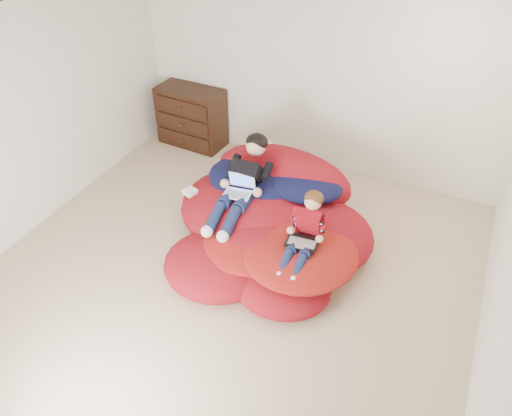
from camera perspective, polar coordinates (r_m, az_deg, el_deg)
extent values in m
cube|color=#C5AC8D|center=(5.54, -2.90, -8.46)|extent=(5.10, 5.10, 0.25)
cube|color=white|center=(6.68, 7.04, 14.43)|extent=(5.10, 0.02, 2.50)
cube|color=white|center=(3.33, -25.43, -19.70)|extent=(5.10, 0.02, 2.50)
cube|color=white|center=(6.10, -24.98, 8.74)|extent=(0.02, 5.10, 2.50)
cube|color=silver|center=(4.06, -4.11, 18.15)|extent=(5.10, 5.10, 0.02)
cube|color=black|center=(7.52, -7.36, 10.31)|extent=(0.99, 0.54, 0.87)
cube|color=black|center=(7.46, -8.20, 7.71)|extent=(0.87, 0.07, 0.21)
cylinder|color=#4C3F26|center=(7.45, -8.28, 7.64)|extent=(0.03, 0.06, 0.03)
cube|color=black|center=(7.34, -8.38, 9.47)|extent=(0.87, 0.07, 0.21)
cylinder|color=#4C3F26|center=(7.32, -8.46, 9.40)|extent=(0.03, 0.06, 0.03)
cube|color=black|center=(7.22, -8.57, 11.28)|extent=(0.87, 0.07, 0.21)
cylinder|color=#4C3F26|center=(7.20, -8.65, 11.22)|extent=(0.03, 0.06, 0.03)
ellipsoid|color=#A1121C|center=(5.94, -0.43, -0.09)|extent=(1.75, 1.57, 0.63)
ellipsoid|color=#A1121C|center=(5.64, 6.69, -3.07)|extent=(1.33, 1.30, 0.48)
ellipsoid|color=#A1121C|center=(5.50, 1.15, -4.38)|extent=(1.57, 1.26, 0.50)
ellipsoid|color=#A1121C|center=(5.35, -4.50, -6.53)|extent=(1.16, 1.06, 0.39)
ellipsoid|color=#A1121C|center=(5.16, 3.02, -8.70)|extent=(1.03, 0.93, 0.34)
ellipsoid|color=#A1121C|center=(6.17, 3.08, 3.52)|extent=(1.74, 0.77, 0.77)
ellipsoid|color=#11143E|center=(6.00, -0.16, 3.40)|extent=(1.16, 0.95, 0.29)
ellipsoid|color=#11143E|center=(5.87, 5.05, 2.85)|extent=(1.02, 0.72, 0.25)
ellipsoid|color=#AC1E18|center=(5.21, 4.98, -5.05)|extent=(1.22, 1.22, 0.22)
ellipsoid|color=#AC1E18|center=(5.31, -1.23, -4.51)|extent=(0.95, 0.85, 0.17)
ellipsoid|color=#EEE6CE|center=(6.29, 0.46, 6.70)|extent=(0.45, 0.29, 0.29)
cube|color=black|center=(5.76, -0.71, 3.96)|extent=(0.34, 0.46, 0.47)
sphere|color=tan|center=(5.74, -0.01, 7.07)|extent=(0.23, 0.23, 0.23)
ellipsoid|color=black|center=(5.74, 0.12, 7.55)|extent=(0.26, 0.24, 0.20)
cylinder|color=#151E43|center=(5.64, -3.07, 1.17)|extent=(0.16, 0.38, 0.21)
cylinder|color=#151E43|center=(5.43, -4.68, -1.01)|extent=(0.13, 0.37, 0.24)
sphere|color=white|center=(5.35, -5.62, -2.68)|extent=(0.14, 0.14, 0.14)
cylinder|color=#151E43|center=(5.57, -1.33, 0.67)|extent=(0.16, 0.38, 0.21)
cylinder|color=#151E43|center=(5.36, -2.90, -1.56)|extent=(0.13, 0.37, 0.24)
sphere|color=white|center=(5.27, -3.82, -3.26)|extent=(0.14, 0.14, 0.14)
cube|color=maroon|center=(5.16, 6.11, -1.87)|extent=(0.26, 0.25, 0.40)
sphere|color=tan|center=(5.05, 6.54, 0.71)|extent=(0.18, 0.18, 0.18)
ellipsoid|color=#4D2E14|center=(5.05, 6.65, 1.13)|extent=(0.20, 0.19, 0.15)
cylinder|color=#151E43|center=(5.13, 4.46, -4.24)|extent=(0.12, 0.29, 0.16)
cylinder|color=#151E43|center=(4.97, 3.36, -6.24)|extent=(0.10, 0.28, 0.18)
sphere|color=white|center=(4.91, 2.66, -7.76)|extent=(0.10, 0.10, 0.10)
cylinder|color=#151E43|center=(5.10, 5.99, -4.70)|extent=(0.12, 0.29, 0.16)
cylinder|color=#151E43|center=(4.94, 4.93, -6.73)|extent=(0.10, 0.28, 0.18)
sphere|color=white|center=(4.87, 4.25, -8.27)|extent=(0.10, 0.10, 0.10)
cube|color=white|center=(5.57, -2.15, 1.60)|extent=(0.32, 0.25, 0.01)
cube|color=gray|center=(5.56, -2.20, 1.62)|extent=(0.27, 0.15, 0.00)
cube|color=white|center=(5.60, -1.58, 3.20)|extent=(0.30, 0.10, 0.20)
cube|color=#3E6AD3|center=(5.59, -1.62, 3.17)|extent=(0.27, 0.08, 0.17)
cube|color=black|center=(5.09, 5.31, -3.93)|extent=(0.35, 0.26, 0.02)
cube|color=gray|center=(5.07, 5.26, -3.93)|extent=(0.29, 0.15, 0.00)
cube|color=black|center=(5.13, 6.02, -1.91)|extent=(0.34, 0.14, 0.21)
cube|color=#53A0C1|center=(5.12, 6.00, -1.92)|extent=(0.29, 0.11, 0.17)
cube|color=white|center=(5.93, -7.55, 1.86)|extent=(0.18, 0.18, 0.05)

